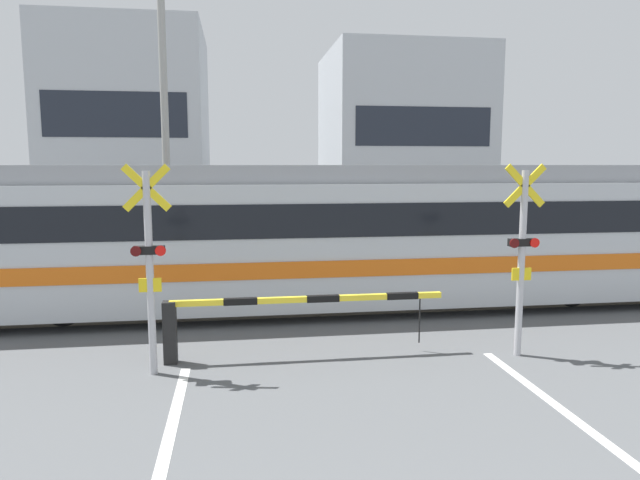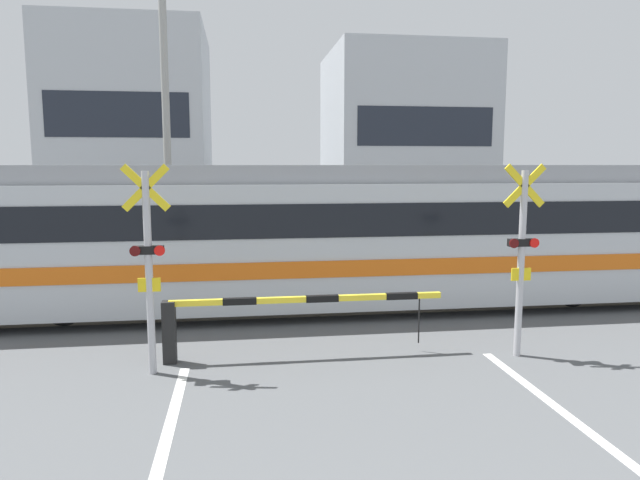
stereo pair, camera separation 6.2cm
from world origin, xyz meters
name	(u,v)px [view 1 (the left image)]	position (x,y,z in m)	size (l,w,h in m)	color
rail_track_near	(318,314)	(0.00, 10.39, 0.04)	(50.00, 0.10, 0.08)	#6B6051
rail_track_far	(309,298)	(0.00, 11.82, 0.04)	(50.00, 0.10, 0.08)	#6B6051
commuter_train	(328,232)	(0.33, 11.10, 1.64)	(16.92, 2.85, 3.05)	#B7BCC1
crossing_barrier_near	(254,313)	(-1.36, 7.97, 0.75)	(4.44, 0.20, 0.99)	black
crossing_barrier_far	(350,252)	(1.36, 13.93, 0.75)	(4.44, 0.20, 0.99)	black
crossing_signal_left	(149,260)	(-2.85, 7.53, 1.69)	(0.68, 0.15, 3.07)	#B2B2B7
crossing_signal_right	(522,252)	(2.85, 7.53, 1.69)	(0.68, 0.15, 3.07)	#B2B2B7
pedestrian	(277,234)	(-0.41, 16.38, 0.98)	(0.38, 0.22, 1.70)	#33384C
building_left_of_street	(132,131)	(-6.44, 27.58, 4.63)	(6.87, 7.33, 9.27)	#B2B7BC
building_right_of_street	(400,140)	(6.69, 27.58, 4.31)	(7.37, 7.33, 8.61)	#B2B7BC
utility_pole_streetside	(165,128)	(-3.60, 16.43, 4.11)	(0.22, 0.22, 8.22)	gray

